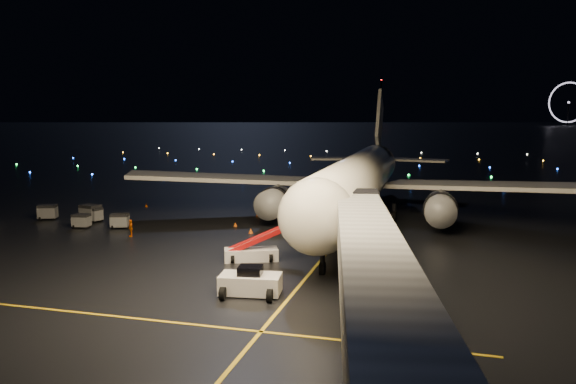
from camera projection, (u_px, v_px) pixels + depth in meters
name	position (u px, v px, depth m)	size (l,w,h in m)	color
ground	(404.00, 136.00, 331.40)	(2000.00, 2000.00, 0.00)	black
lane_centre	(338.00, 239.00, 55.87)	(0.25, 80.00, 0.02)	gold
lane_cross	(12.00, 305.00, 36.41)	(60.00, 0.25, 0.02)	gold
airliner	(362.00, 150.00, 66.44)	(57.45, 54.58, 16.28)	white
pushback_tug	(250.00, 280.00, 38.59)	(4.18, 2.19, 1.99)	silver
belt_loader	(251.00, 242.00, 47.59)	(6.63, 1.81, 3.21)	silver
crew_c	(131.00, 228.00, 57.06)	(1.04, 0.43, 1.77)	orange
safety_cone_0	(251.00, 231.00, 58.70)	(0.48, 0.48, 0.55)	#F05E0D
safety_cone_1	(258.00, 214.00, 68.75)	(0.45, 0.45, 0.51)	#F05E0D
safety_cone_2	(235.00, 224.00, 62.36)	(0.41, 0.41, 0.47)	#F05E0D
safety_cone_3	(146.00, 205.00, 75.55)	(0.45, 0.45, 0.51)	#F05E0D
ferris_wheel	(569.00, 104.00, 684.93)	(50.00, 4.00, 52.00)	black
radio_mast	(381.00, 101.00, 763.27)	(1.80, 1.80, 64.00)	black
taxiway_lights	(355.00, 162.00, 145.95)	(164.00, 92.00, 0.36)	black
baggage_cart_0	(120.00, 221.00, 61.37)	(1.86, 1.30, 1.58)	gray
baggage_cart_1	(81.00, 221.00, 61.59)	(1.77, 1.24, 1.50)	gray
baggage_cart_2	(93.00, 214.00, 65.23)	(1.93, 1.35, 1.64)	gray
baggage_cart_3	(90.00, 213.00, 65.54)	(2.23, 1.56, 1.90)	gray
baggage_cart_4	(48.00, 212.00, 66.51)	(2.05, 1.44, 1.74)	gray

